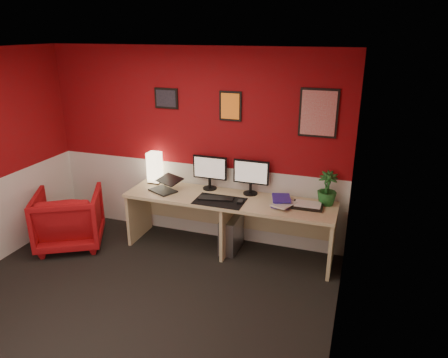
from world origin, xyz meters
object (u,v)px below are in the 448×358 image
(desk, at_px, (229,225))
(monitor_right, at_px, (251,172))
(laptop, at_px, (163,183))
(armchair, at_px, (69,218))
(shoji_lamp, at_px, (155,168))
(potted_plant, at_px, (327,189))
(zen_tray, at_px, (308,206))
(monitor_left, at_px, (210,168))
(pc_tower, at_px, (231,233))

(desk, distance_m, monitor_right, 0.72)
(desk, relative_size, monitor_right, 4.48)
(laptop, relative_size, armchair, 0.41)
(laptop, xyz_separation_m, monitor_right, (1.08, 0.28, 0.18))
(desk, xyz_separation_m, armchair, (-2.01, -0.50, 0.01))
(shoji_lamp, height_order, monitor_right, monitor_right)
(monitor_right, distance_m, potted_plant, 0.94)
(laptop, relative_size, zen_tray, 0.94)
(laptop, xyz_separation_m, monitor_left, (0.53, 0.28, 0.18))
(potted_plant, height_order, armchair, potted_plant)
(monitor_left, distance_m, armchair, 1.94)
(desk, distance_m, potted_plant, 1.29)
(monitor_left, distance_m, potted_plant, 1.48)
(desk, bearing_deg, laptop, -176.55)
(zen_tray, bearing_deg, armchair, -169.63)
(monitor_left, height_order, pc_tower, monitor_left)
(desk, height_order, zen_tray, zen_tray)
(desk, height_order, pc_tower, desk)
(armchair, bearing_deg, monitor_right, 168.96)
(shoji_lamp, distance_m, zen_tray, 2.08)
(shoji_lamp, height_order, pc_tower, shoji_lamp)
(shoji_lamp, relative_size, monitor_left, 0.69)
(zen_tray, bearing_deg, shoji_lamp, 175.45)
(potted_plant, bearing_deg, monitor_right, 178.07)
(shoji_lamp, relative_size, zen_tray, 1.14)
(shoji_lamp, distance_m, laptop, 0.37)
(monitor_right, bearing_deg, pc_tower, -138.74)
(laptop, bearing_deg, potted_plant, 32.69)
(monitor_right, xyz_separation_m, zen_tray, (0.74, -0.18, -0.28))
(laptop, distance_m, armchair, 1.32)
(zen_tray, distance_m, pc_tower, 1.07)
(potted_plant, bearing_deg, armchair, -167.70)
(desk, relative_size, laptop, 7.88)
(armchair, bearing_deg, desk, 164.87)
(armchair, bearing_deg, laptop, 172.18)
(shoji_lamp, distance_m, monitor_left, 0.78)
(zen_tray, relative_size, pc_tower, 0.78)
(monitor_left, bearing_deg, laptop, -152.49)
(zen_tray, xyz_separation_m, armchair, (-2.97, -0.54, -0.37))
(monitor_right, bearing_deg, desk, -133.56)
(armchair, bearing_deg, potted_plant, 163.33)
(desk, distance_m, zen_tray, 1.03)
(armchair, bearing_deg, shoji_lamp, -170.86)
(monitor_left, xyz_separation_m, potted_plant, (1.48, -0.03, -0.09))
(zen_tray, distance_m, potted_plant, 0.30)
(shoji_lamp, distance_m, pc_tower, 1.34)
(shoji_lamp, bearing_deg, desk, -10.79)
(zen_tray, bearing_deg, desk, -177.18)
(monitor_right, height_order, armchair, monitor_right)
(potted_plant, xyz_separation_m, armchair, (-3.16, -0.69, -0.56))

